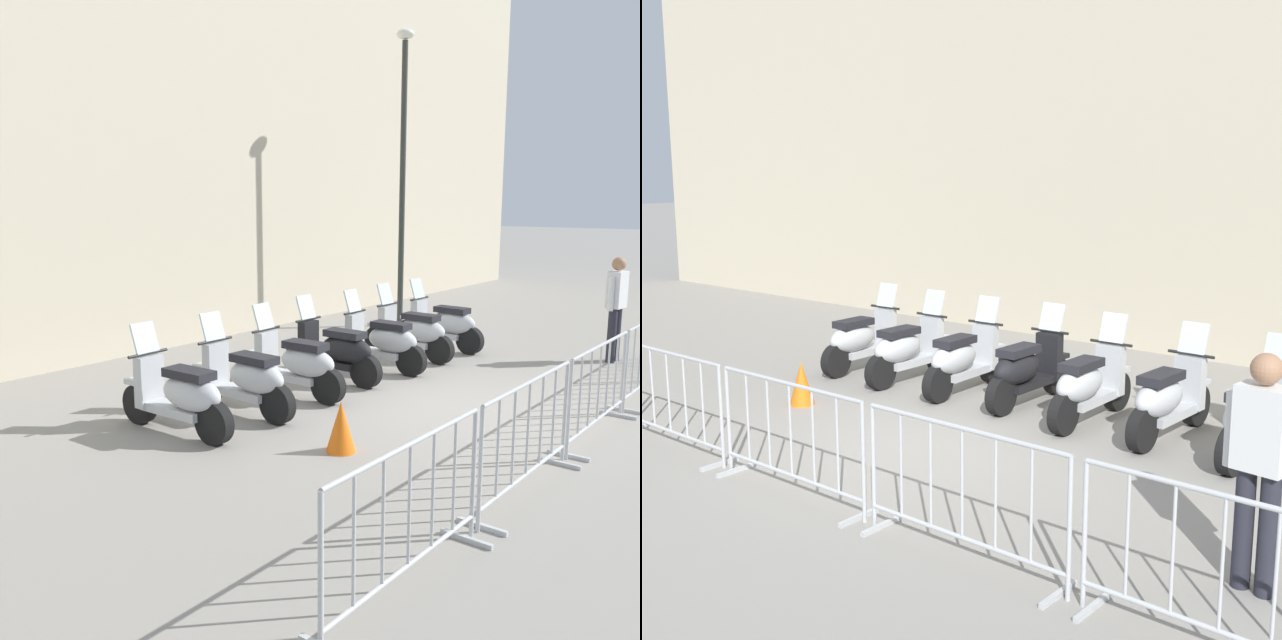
{
  "view_description": "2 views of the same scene",
  "coord_description": "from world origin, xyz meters",
  "views": [
    {
      "loc": [
        -7.8,
        -4.08,
        2.64
      ],
      "look_at": [
        -0.29,
        1.95,
        0.96
      ],
      "focal_mm": 38.66,
      "sensor_mm": 36.0,
      "label": 1
    },
    {
      "loc": [
        5.73,
        -6.36,
        2.95
      ],
      "look_at": [
        -0.56,
        1.3,
        1.12
      ],
      "focal_mm": 46.09,
      "sensor_mm": 36.0,
      "label": 2
    }
  ],
  "objects": [
    {
      "name": "ground_plane",
      "position": [
        0.0,
        0.0,
        0.0
      ],
      "size": [
        120.0,
        120.0,
        0.0
      ],
      "primitive_type": "plane",
      "color": "gray"
    },
    {
      "name": "motorcycle_0",
      "position": [
        -2.94,
        1.86,
        0.45
      ],
      "size": [
        0.56,
        1.72,
        1.24
      ],
      "color": "black",
      "rests_on": "ground"
    },
    {
      "name": "motorcycle_1",
      "position": [
        -1.96,
        1.8,
        0.45
      ],
      "size": [
        0.56,
        1.72,
        1.24
      ],
      "color": "black",
      "rests_on": "ground"
    },
    {
      "name": "motorcycle_2",
      "position": [
        -0.97,
        1.82,
        0.45
      ],
      "size": [
        0.56,
        1.72,
        1.24
      ],
      "color": "black",
      "rests_on": "ground"
    },
    {
      "name": "motorcycle_3",
      "position": [
        0.0,
        1.89,
        0.45
      ],
      "size": [
        0.56,
        1.72,
        1.24
      ],
      "color": "black",
      "rests_on": "ground"
    },
    {
      "name": "motorcycle_4",
      "position": [
        0.98,
        1.74,
        0.45
      ],
      "size": [
        0.56,
        1.72,
        1.24
      ],
      "color": "black",
      "rests_on": "ground"
    },
    {
      "name": "motorcycle_5",
      "position": [
        1.96,
        1.78,
        0.45
      ],
      "size": [
        0.56,
        1.72,
        1.24
      ],
      "color": "black",
      "rests_on": "ground"
    },
    {
      "name": "motorcycle_6",
      "position": [
        2.94,
        1.73,
        0.45
      ],
      "size": [
        0.56,
        1.72,
        1.24
      ],
      "color": "black",
      "rests_on": "ground"
    },
    {
      "name": "barrier_segment_0",
      "position": [
        -4.05,
        -1.83,
        0.52
      ],
      "size": [
        1.94,
        0.44,
        1.07
      ],
      "color": "#B2B5B7",
      "rests_on": "ground"
    },
    {
      "name": "barrier_segment_1",
      "position": [
        -2.02,
        -1.84,
        0.52
      ],
      "size": [
        1.94,
        0.44,
        1.07
      ],
      "color": "#B2B5B7",
      "rests_on": "ground"
    },
    {
      "name": "barrier_segment_2",
      "position": [
        -0.0,
        -1.84,
        0.52
      ],
      "size": [
        1.94,
        0.44,
        1.07
      ],
      "color": "#B2B5B7",
      "rests_on": "ground"
    },
    {
      "name": "street_lamp",
      "position": [
        4.55,
        3.64,
        3.6
      ],
      "size": [
        0.36,
        0.36,
        6.0
      ],
      "color": "#2D332D",
      "rests_on": "ground"
    },
    {
      "name": "officer_near_row_end",
      "position": [
        3.91,
        -0.9,
        0.98
      ],
      "size": [
        0.55,
        0.26,
        1.73
      ],
      "color": "#23232D",
      "rests_on": "ground"
    },
    {
      "name": "traffic_cone",
      "position": [
        -2.22,
        0.12,
        0.28
      ],
      "size": [
        0.32,
        0.32,
        0.55
      ],
      "primitive_type": "cone",
      "color": "orange",
      "rests_on": "ground"
    }
  ]
}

